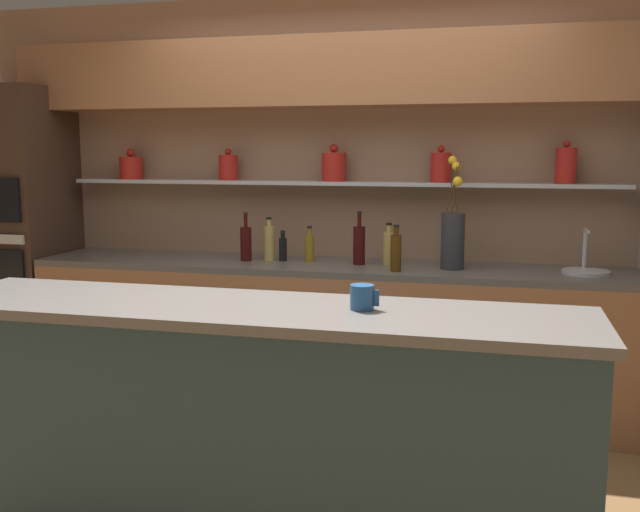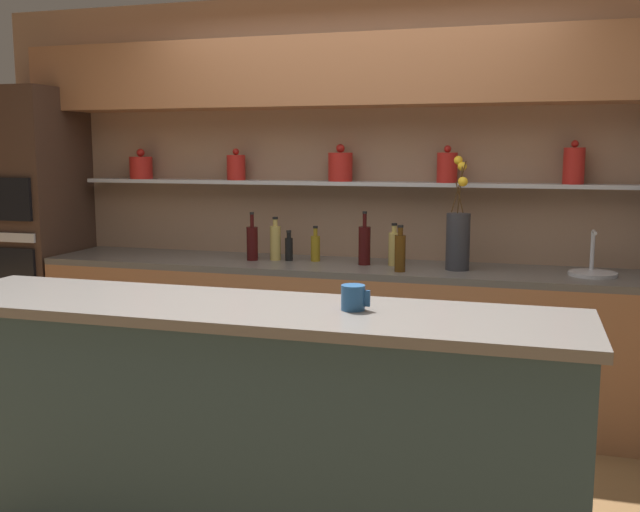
{
  "view_description": "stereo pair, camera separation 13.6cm",
  "coord_description": "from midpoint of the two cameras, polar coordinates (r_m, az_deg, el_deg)",
  "views": [
    {
      "loc": [
        0.92,
        -3.0,
        1.61
      ],
      "look_at": [
        0.07,
        0.4,
        1.09
      ],
      "focal_mm": 40.0,
      "sensor_mm": 36.0,
      "label": 1
    },
    {
      "loc": [
        1.05,
        -2.96,
        1.61
      ],
      "look_at": [
        0.07,
        0.4,
        1.09
      ],
      "focal_mm": 40.0,
      "sensor_mm": 36.0,
      "label": 2
    }
  ],
  "objects": [
    {
      "name": "bottle_spirit_5",
      "position": [
        4.54,
        -4.94,
        1.1
      ],
      "size": [
        0.07,
        0.07,
        0.28
      ],
      "color": "tan",
      "rests_on": "back_counter_unit"
    },
    {
      "name": "back_counter_unit",
      "position": [
        4.51,
        -0.56,
        -6.39
      ],
      "size": [
        3.68,
        0.62,
        0.92
      ],
      "color": "#99603D",
      "rests_on": "ground_plane"
    },
    {
      "name": "coffee_mug",
      "position": [
        2.68,
        1.95,
        -3.32
      ],
      "size": [
        0.11,
        0.09,
        0.1
      ],
      "color": "#235184",
      "rests_on": "island_counter"
    },
    {
      "name": "ground_plane",
      "position": [
        3.53,
        -3.96,
        -18.8
      ],
      "size": [
        12.0,
        12.0,
        0.0
      ],
      "primitive_type": "plane",
      "color": "brown"
    },
    {
      "name": "bottle_spirit_4",
      "position": [
        4.13,
        5.16,
        0.35
      ],
      "size": [
        0.06,
        0.06,
        0.27
      ],
      "color": "#4C2D0C",
      "rests_on": "back_counter_unit"
    },
    {
      "name": "bottle_wine_1",
      "position": [
        4.36,
        2.26,
        0.93
      ],
      "size": [
        0.07,
        0.07,
        0.33
      ],
      "color": "#380C0C",
      "rests_on": "back_counter_unit"
    },
    {
      "name": "back_wall_unit",
      "position": [
        4.61,
        1.75,
        7.64
      ],
      "size": [
        5.2,
        0.44,
        2.6
      ],
      "color": "#937056",
      "rests_on": "ground_plane"
    },
    {
      "name": "island_counter",
      "position": [
        2.93,
        -6.85,
        -13.68
      ],
      "size": [
        2.63,
        0.61,
        1.02
      ],
      "color": "#334C56",
      "rests_on": "ground_plane"
    },
    {
      "name": "bottle_sauce_2",
      "position": [
        4.52,
        -3.85,
        0.65
      ],
      "size": [
        0.05,
        0.05,
        0.19
      ],
      "color": "black",
      "rests_on": "back_counter_unit"
    },
    {
      "name": "sink_fixture",
      "position": [
        4.3,
        19.64,
        -0.98
      ],
      "size": [
        0.26,
        0.26,
        0.25
      ],
      "color": "#B7B7BC",
      "rests_on": "back_counter_unit"
    },
    {
      "name": "flower_vase",
      "position": [
        4.25,
        9.68,
        1.58
      ],
      "size": [
        0.14,
        0.16,
        0.66
      ],
      "color": "#2D2D33",
      "rests_on": "back_counter_unit"
    },
    {
      "name": "bottle_wine_0",
      "position": [
        4.54,
        -6.8,
        1.05
      ],
      "size": [
        0.07,
        0.07,
        0.31
      ],
      "color": "#380C0C",
      "rests_on": "back_counter_unit"
    },
    {
      "name": "bottle_oil_3",
      "position": [
        4.5,
        -1.71,
        0.7
      ],
      "size": [
        0.06,
        0.06,
        0.22
      ],
      "color": "olive",
      "rests_on": "back_counter_unit"
    },
    {
      "name": "bottle_spirit_6",
      "position": [
        4.36,
        4.63,
        0.68
      ],
      "size": [
        0.07,
        0.07,
        0.26
      ],
      "color": "tan",
      "rests_on": "back_counter_unit"
    },
    {
      "name": "oven_tower",
      "position": [
        5.37,
        -23.6,
        1.34
      ],
      "size": [
        0.62,
        0.64,
        2.03
      ],
      "color": "#3D281E",
      "rests_on": "ground_plane"
    }
  ]
}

